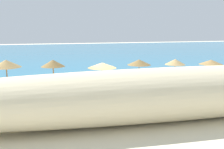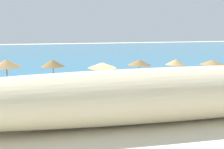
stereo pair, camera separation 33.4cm
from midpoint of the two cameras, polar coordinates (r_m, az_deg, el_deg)
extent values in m
plane|color=beige|center=(22.30, -1.89, -3.72)|extent=(160.00, 160.00, 0.00)
cube|color=teal|center=(62.21, -11.44, 5.08)|extent=(160.00, 68.66, 0.01)
ellipsoid|color=beige|center=(15.98, 16.98, -3.93)|extent=(42.96, 6.43, 3.18)
cylinder|color=brown|center=(22.26, -23.23, -1.29)|extent=(0.09, 0.09, 2.50)
cone|color=#9E7F4C|center=(22.04, -23.48, 2.31)|extent=(2.40, 2.40, 0.62)
cylinder|color=brown|center=(21.64, -13.64, -1.08)|extent=(0.10, 0.10, 2.48)
cone|color=olive|center=(21.42, -13.79, 2.54)|extent=(1.99, 1.99, 0.58)
cylinder|color=brown|center=(22.28, -2.68, -0.86)|extent=(0.08, 0.08, 2.18)
cone|color=#9E7F4C|center=(22.09, -2.70, 2.13)|extent=(2.56, 2.56, 0.46)
cylinder|color=brown|center=(24.01, 5.77, -0.06)|extent=(0.07, 0.07, 2.21)
cone|color=olive|center=(23.83, 5.82, 2.82)|extent=(2.25, 2.25, 0.52)
cylinder|color=brown|center=(25.49, 13.78, 0.19)|extent=(0.08, 0.08, 2.12)
cone|color=tan|center=(25.31, 13.90, 2.83)|extent=(2.00, 2.00, 0.55)
cylinder|color=brown|center=(27.54, 21.24, 0.40)|extent=(0.09, 0.09, 2.01)
cone|color=olive|center=(27.38, 21.39, 2.67)|extent=(2.38, 2.38, 0.48)
cube|color=orange|center=(25.13, 16.26, -1.74)|extent=(1.45, 1.06, 0.07)
cube|color=orange|center=(25.20, 17.67, -1.01)|extent=(0.45, 0.68, 0.66)
cylinder|color=silver|center=(25.32, 14.88, -2.02)|extent=(0.04, 0.04, 0.30)
cylinder|color=silver|center=(24.80, 15.11, -2.29)|extent=(0.04, 0.04, 0.30)
cylinder|color=silver|center=(25.55, 17.34, -2.04)|extent=(0.04, 0.04, 0.30)
cylinder|color=silver|center=(25.03, 17.62, -2.30)|extent=(0.04, 0.04, 0.30)
cube|color=white|center=(20.69, -13.09, -4.15)|extent=(1.69, 0.99, 0.07)
cube|color=white|center=(20.85, -11.17, -2.94)|extent=(0.36, 0.63, 0.72)
cylinder|color=silver|center=(20.77, -15.05, -4.70)|extent=(0.04, 0.04, 0.30)
cylinder|color=silver|center=(20.30, -14.64, -5.03)|extent=(0.04, 0.04, 0.30)
cylinder|color=silver|center=(21.18, -11.56, -4.27)|extent=(0.04, 0.04, 0.30)
cylinder|color=silver|center=(20.72, -11.07, -4.57)|extent=(0.04, 0.04, 0.30)
sphere|color=blue|center=(21.85, 10.16, -3.69)|extent=(0.36, 0.36, 0.36)
camera|label=1|loc=(0.17, -90.42, -0.08)|focal=39.96mm
camera|label=2|loc=(0.17, 89.58, 0.08)|focal=39.96mm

